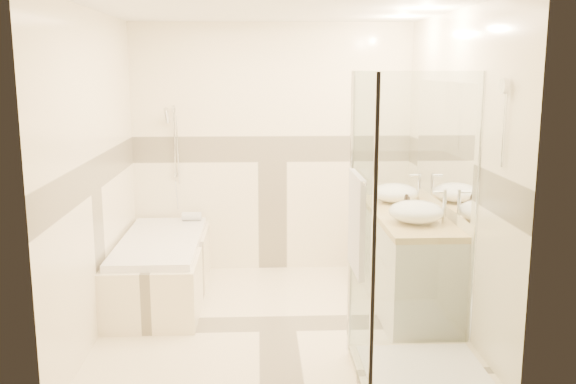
{
  "coord_description": "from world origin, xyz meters",
  "views": [
    {
      "loc": [
        -0.14,
        -4.94,
        2.06
      ],
      "look_at": [
        0.1,
        0.25,
        1.05
      ],
      "focal_mm": 40.0,
      "sensor_mm": 36.0,
      "label": 1
    }
  ],
  "objects_px": {
    "vessel_sink_far": "(416,212)",
    "bathtub": "(161,265)",
    "vanity": "(407,261)",
    "amenity_bottle_a": "(409,206)",
    "vessel_sink_near": "(395,193)",
    "amenity_bottle_b": "(406,204)",
    "shower_enclosure": "(407,307)"
  },
  "relations": [
    {
      "from": "amenity_bottle_b",
      "to": "bathtub",
      "type": "bearing_deg",
      "value": 170.9
    },
    {
      "from": "amenity_bottle_a",
      "to": "vessel_sink_far",
      "type": "bearing_deg",
      "value": -90.0
    },
    {
      "from": "shower_enclosure",
      "to": "vanity",
      "type": "bearing_deg",
      "value": 77.03
    },
    {
      "from": "vanity",
      "to": "shower_enclosure",
      "type": "bearing_deg",
      "value": -102.97
    },
    {
      "from": "vanity",
      "to": "shower_enclosure",
      "type": "relative_size",
      "value": 0.79
    },
    {
      "from": "vanity",
      "to": "vessel_sink_far",
      "type": "xyz_separation_m",
      "value": [
        -0.02,
        -0.34,
        0.51
      ]
    },
    {
      "from": "vanity",
      "to": "amenity_bottle_b",
      "type": "xyz_separation_m",
      "value": [
        -0.02,
        0.01,
        0.5
      ]
    },
    {
      "from": "bathtub",
      "to": "amenity_bottle_b",
      "type": "height_order",
      "value": "amenity_bottle_b"
    },
    {
      "from": "vanity",
      "to": "vessel_sink_near",
      "type": "bearing_deg",
      "value": 92.46
    },
    {
      "from": "vanity",
      "to": "amenity_bottle_a",
      "type": "bearing_deg",
      "value": -101.81
    },
    {
      "from": "bathtub",
      "to": "amenity_bottle_b",
      "type": "relative_size",
      "value": 10.7
    },
    {
      "from": "vessel_sink_near",
      "to": "amenity_bottle_b",
      "type": "xyz_separation_m",
      "value": [
        0.0,
        -0.46,
        -0.0
      ]
    },
    {
      "from": "vessel_sink_near",
      "to": "amenity_bottle_b",
      "type": "bearing_deg",
      "value": -90.0
    },
    {
      "from": "shower_enclosure",
      "to": "vessel_sink_near",
      "type": "xyz_separation_m",
      "value": [
        0.27,
        1.74,
        0.43
      ]
    },
    {
      "from": "shower_enclosure",
      "to": "bathtub",
      "type": "bearing_deg",
      "value": 138.9
    },
    {
      "from": "vessel_sink_near",
      "to": "vanity",
      "type": "bearing_deg",
      "value": -87.54
    },
    {
      "from": "vanity",
      "to": "amenity_bottle_a",
      "type": "relative_size",
      "value": 10.28
    },
    {
      "from": "vanity",
      "to": "amenity_bottle_a",
      "type": "xyz_separation_m",
      "value": [
        -0.02,
        -0.1,
        0.5
      ]
    },
    {
      "from": "vanity",
      "to": "shower_enclosure",
      "type": "xyz_separation_m",
      "value": [
        -0.29,
        -1.27,
        0.08
      ]
    },
    {
      "from": "vanity",
      "to": "shower_enclosure",
      "type": "distance_m",
      "value": 1.31
    },
    {
      "from": "amenity_bottle_a",
      "to": "amenity_bottle_b",
      "type": "height_order",
      "value": "amenity_bottle_b"
    },
    {
      "from": "amenity_bottle_a",
      "to": "amenity_bottle_b",
      "type": "bearing_deg",
      "value": 90.0
    },
    {
      "from": "vessel_sink_far",
      "to": "bathtub",
      "type": "bearing_deg",
      "value": 162.1
    },
    {
      "from": "shower_enclosure",
      "to": "vessel_sink_near",
      "type": "bearing_deg",
      "value": 81.07
    },
    {
      "from": "vanity",
      "to": "amenity_bottle_a",
      "type": "height_order",
      "value": "amenity_bottle_a"
    },
    {
      "from": "vessel_sink_near",
      "to": "vessel_sink_far",
      "type": "bearing_deg",
      "value": -90.0
    },
    {
      "from": "vanity",
      "to": "vessel_sink_near",
      "type": "xyz_separation_m",
      "value": [
        -0.02,
        0.46,
        0.51
      ]
    },
    {
      "from": "vanity",
      "to": "amenity_bottle_b",
      "type": "bearing_deg",
      "value": 155.92
    },
    {
      "from": "bathtub",
      "to": "shower_enclosure",
      "type": "xyz_separation_m",
      "value": [
        1.86,
        -1.62,
        0.2
      ]
    },
    {
      "from": "bathtub",
      "to": "vessel_sink_near",
      "type": "relative_size",
      "value": 4.03
    },
    {
      "from": "vanity",
      "to": "vessel_sink_far",
      "type": "relative_size",
      "value": 3.72
    },
    {
      "from": "shower_enclosure",
      "to": "vessel_sink_far",
      "type": "relative_size",
      "value": 4.68
    }
  ]
}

